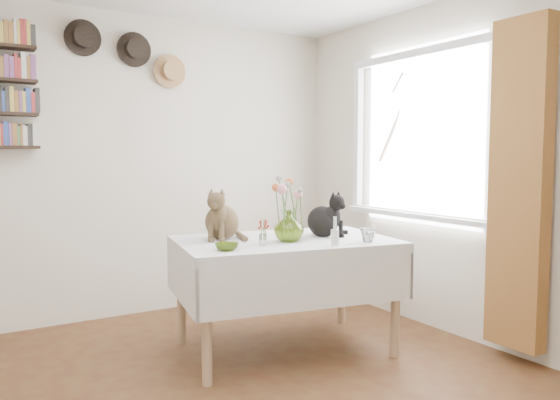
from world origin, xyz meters
TOP-DOWN VIEW (x-y plane):
  - room at (0.00, 0.00)m, footprint 4.08×4.58m
  - window at (1.97, 0.80)m, footprint 0.12×1.52m
  - curtain at (1.90, -0.12)m, footprint 0.12×0.38m
  - dining_table at (0.74, 0.85)m, footprint 1.58×1.17m
  - tabby_cat at (0.39, 1.08)m, footprint 0.38×0.39m
  - black_cat at (1.04, 0.82)m, footprint 0.29×0.33m
  - flower_vase at (0.71, 0.75)m, footprint 0.23×0.23m
  - green_bowl at (0.21, 0.66)m, footprint 0.17×0.17m
  - drinking_glass at (1.14, 0.45)m, footprint 0.11×0.11m
  - candlestick at (0.87, 0.45)m, footprint 0.05×0.05m
  - berry_jar at (0.48, 0.69)m, footprint 0.05×0.05m
  - porcelain_figurine at (1.31, 0.59)m, footprint 0.05×0.05m
  - flower_bouquet at (0.71, 0.76)m, footprint 0.17×0.13m
  - wall_hats at (0.12, 2.19)m, footprint 0.98×0.09m

SIDE VIEW (x-z plane):
  - dining_table at x=0.74m, z-range 0.20..0.97m
  - green_bowl at x=0.21m, z-range 0.77..0.82m
  - porcelain_figurine at x=1.31m, z-range 0.76..0.86m
  - drinking_glass at x=1.14m, z-range 0.77..0.86m
  - candlestick at x=0.87m, z-range 0.74..0.93m
  - berry_jar at x=0.48m, z-range 0.76..0.95m
  - flower_vase at x=0.71m, z-range 0.77..0.98m
  - black_cat at x=1.04m, z-range 0.77..1.10m
  - tabby_cat at x=0.39m, z-range 0.77..1.13m
  - flower_bouquet at x=0.71m, z-range 0.91..1.31m
  - curtain at x=1.90m, z-range 0.10..2.20m
  - room at x=0.00m, z-range -0.04..2.54m
  - window at x=1.97m, z-range 0.74..2.06m
  - wall_hats at x=0.12m, z-range 1.93..2.41m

